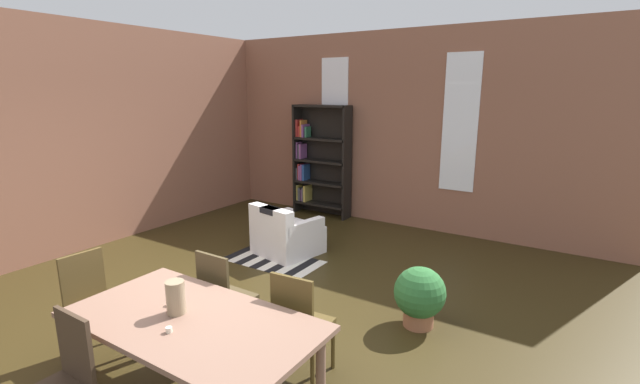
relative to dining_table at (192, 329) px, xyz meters
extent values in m
plane|color=#332811|center=(-0.75, 1.03, -0.67)|extent=(10.77, 10.77, 0.00)
cube|color=#8F5A44|center=(-0.75, 5.24, 0.99)|extent=(7.58, 0.12, 3.32)
cube|color=#8F5A44|center=(-4.09, 1.03, 0.99)|extent=(0.12, 9.29, 3.32)
cube|color=white|center=(-1.90, 5.17, 1.15)|extent=(0.55, 0.02, 2.16)
cube|color=white|center=(0.41, 5.17, 1.15)|extent=(0.55, 0.02, 2.16)
cube|color=#876250|center=(0.00, 0.00, 0.06)|extent=(1.88, 0.99, 0.04)
cylinder|color=#876250|center=(-0.84, -0.39, -0.32)|extent=(0.07, 0.07, 0.71)
cylinder|color=#876250|center=(-0.84, 0.39, -0.32)|extent=(0.07, 0.07, 0.71)
cylinder|color=#876250|center=(0.84, 0.39, -0.32)|extent=(0.07, 0.07, 0.71)
cylinder|color=#998466|center=(-0.16, 0.00, 0.20)|extent=(0.14, 0.14, 0.25)
cylinder|color=silver|center=(-0.29, 0.05, 0.10)|extent=(0.04, 0.04, 0.04)
cylinder|color=silver|center=(0.01, -0.21, 0.10)|extent=(0.04, 0.04, 0.04)
cube|color=brown|center=(-1.24, 0.00, -0.22)|extent=(0.43, 0.43, 0.04)
cube|color=brown|center=(-1.43, 0.01, 0.03)|extent=(0.06, 0.38, 0.50)
cylinder|color=brown|center=(-1.08, -0.19, -0.46)|extent=(0.04, 0.04, 0.43)
cylinder|color=brown|center=(-1.05, 0.17, -0.46)|extent=(0.04, 0.04, 0.43)
cylinder|color=brown|center=(-1.43, -0.17, -0.46)|extent=(0.04, 0.04, 0.43)
cylinder|color=brown|center=(-1.41, 0.19, -0.46)|extent=(0.04, 0.04, 0.43)
cube|color=#402F21|center=(-0.42, -0.61, 0.03)|extent=(0.38, 0.03, 0.50)
cube|color=#4F3F1C|center=(0.42, 0.79, -0.22)|extent=(0.43, 0.43, 0.04)
cube|color=#4F3F1C|center=(0.44, 0.61, 0.03)|extent=(0.38, 0.06, 0.50)
cylinder|color=#4F3F1C|center=(0.59, 0.99, -0.46)|extent=(0.04, 0.04, 0.43)
cylinder|color=#4F3F1C|center=(0.23, 0.96, -0.46)|extent=(0.04, 0.04, 0.43)
cylinder|color=#4F3F1C|center=(0.62, 0.63, -0.46)|extent=(0.04, 0.04, 0.43)
cylinder|color=#4F3F1C|center=(0.26, 0.60, -0.46)|extent=(0.04, 0.04, 0.43)
cube|color=#473A23|center=(-0.42, 0.79, -0.22)|extent=(0.40, 0.40, 0.04)
cube|color=#473A23|center=(-0.42, 0.61, 0.03)|extent=(0.38, 0.03, 0.50)
cylinder|color=#473A23|center=(-0.24, 0.97, -0.46)|extent=(0.04, 0.04, 0.43)
cylinder|color=#473A23|center=(-0.60, 0.98, -0.46)|extent=(0.04, 0.04, 0.43)
cylinder|color=#473A23|center=(-0.24, 0.61, -0.46)|extent=(0.04, 0.04, 0.43)
cylinder|color=#473A23|center=(-0.60, 0.62, -0.46)|extent=(0.04, 0.04, 0.43)
cube|color=black|center=(-2.61, 4.98, 0.36)|extent=(0.04, 0.30, 2.07)
cube|color=black|center=(-1.51, 4.98, 0.36)|extent=(0.04, 0.30, 2.07)
cube|color=black|center=(-2.06, 5.12, 0.36)|extent=(1.13, 0.01, 2.07)
cube|color=black|center=(-2.06, 4.98, -0.47)|extent=(1.09, 0.30, 0.04)
cube|color=gold|center=(-2.57, 4.98, -0.29)|extent=(0.03, 0.18, 0.30)
cube|color=#4C4C51|center=(-2.53, 4.98, -0.32)|extent=(0.05, 0.19, 0.25)
cube|color=#8C4C8C|center=(-2.47, 4.98, -0.33)|extent=(0.04, 0.17, 0.23)
cube|color=#4C4C51|center=(-2.43, 4.98, -0.31)|extent=(0.04, 0.22, 0.26)
cube|color=gold|center=(-2.38, 4.98, -0.29)|extent=(0.04, 0.25, 0.31)
cube|color=black|center=(-2.06, 4.98, -0.05)|extent=(1.09, 0.30, 0.04)
cube|color=#4C4C51|center=(-2.57, 4.98, 0.08)|extent=(0.03, 0.20, 0.23)
cube|color=#B22D28|center=(-2.54, 4.98, 0.12)|extent=(0.03, 0.19, 0.31)
cube|color=#8C4C8C|center=(-2.50, 4.98, 0.11)|extent=(0.04, 0.24, 0.28)
cube|color=#8C4C8C|center=(-2.45, 4.98, 0.12)|extent=(0.03, 0.25, 0.31)
cube|color=#284C8C|center=(-2.41, 4.98, 0.12)|extent=(0.04, 0.22, 0.30)
cube|color=black|center=(-2.06, 4.98, 0.36)|extent=(1.09, 0.30, 0.04)
cube|color=#8C4C8C|center=(-2.57, 4.98, 0.54)|extent=(0.03, 0.18, 0.31)
cube|color=#4C4C51|center=(-2.53, 4.98, 0.52)|extent=(0.03, 0.17, 0.27)
cube|color=#8C4C8C|center=(-2.48, 4.98, 0.53)|extent=(0.04, 0.22, 0.28)
cube|color=black|center=(-2.06, 4.98, 0.78)|extent=(1.09, 0.30, 0.04)
cube|color=#B22D28|center=(-2.57, 4.98, 0.96)|extent=(0.04, 0.19, 0.32)
cube|color=#B22D28|center=(-2.52, 4.98, 0.90)|extent=(0.05, 0.16, 0.21)
cube|color=orange|center=(-2.47, 4.98, 0.96)|extent=(0.03, 0.20, 0.31)
cube|color=#8C4C8C|center=(-2.42, 4.98, 0.92)|extent=(0.03, 0.25, 0.24)
cube|color=#33724C|center=(-2.37, 4.98, 0.90)|extent=(0.04, 0.17, 0.20)
cube|color=black|center=(-2.06, 4.98, 1.38)|extent=(1.09, 0.30, 0.04)
cube|color=white|center=(-1.38, 3.00, -0.47)|extent=(0.94, 0.94, 0.40)
cube|color=white|center=(-1.44, 2.69, -0.10)|extent=(0.82, 0.31, 0.35)
cube|color=white|center=(-1.05, 2.93, -0.20)|extent=(0.26, 0.73, 0.15)
cube|color=white|center=(-1.72, 3.07, -0.20)|extent=(0.26, 0.73, 0.15)
cube|color=black|center=(-1.44, 2.69, 0.04)|extent=(0.31, 0.22, 0.08)
cylinder|color=#9E6042|center=(0.96, 2.06, -0.59)|extent=(0.31, 0.31, 0.16)
sphere|color=#2D6B33|center=(0.96, 2.06, -0.31)|extent=(0.52, 0.52, 0.52)
cube|color=black|center=(-1.98, 2.63, -0.67)|extent=(0.13, 0.73, 0.01)
cube|color=silver|center=(-1.85, 2.63, -0.67)|extent=(0.13, 0.73, 0.01)
cube|color=black|center=(-1.71, 2.63, -0.67)|extent=(0.13, 0.73, 0.01)
cube|color=silver|center=(-1.58, 2.63, -0.67)|extent=(0.13, 0.73, 0.01)
cube|color=black|center=(-1.44, 2.63, -0.67)|extent=(0.13, 0.73, 0.01)
cube|color=silver|center=(-1.31, 2.63, -0.67)|extent=(0.13, 0.73, 0.01)
cube|color=black|center=(-1.17, 2.63, -0.67)|extent=(0.13, 0.73, 0.01)
cube|color=silver|center=(-1.04, 2.63, -0.67)|extent=(0.13, 0.73, 0.01)
cube|color=black|center=(-0.90, 2.63, -0.67)|extent=(0.13, 0.73, 0.01)
cube|color=silver|center=(-0.77, 2.63, -0.67)|extent=(0.13, 0.73, 0.01)
camera|label=1|loc=(2.31, -1.91, 1.68)|focal=24.72mm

